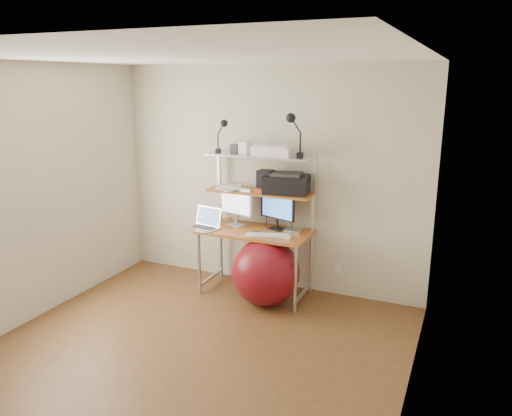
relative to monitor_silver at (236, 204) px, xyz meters
The scene contains 20 objects.
room 1.58m from the monitor_silver, 79.84° to the right, with size 3.60×3.60×3.60m.
computer_desk 0.28m from the monitor_silver, ahead, with size 1.20×0.60×1.57m.
wall_outlet 1.34m from the monitor_silver, 12.57° to the left, with size 0.08×0.01×0.12m, color silver.
monitor_silver is the anchor object (origin of this frame).
monitor_black 0.48m from the monitor_silver, ahead, with size 0.44×0.19×0.45m.
laptop 0.39m from the monitor_silver, 139.81° to the right, with size 0.36×0.31×0.29m.
keyboard 0.57m from the monitor_silver, 25.34° to the right, with size 0.46×0.13×0.01m, color silver.
mouse 0.76m from the monitor_silver, 17.68° to the right, with size 0.08×0.05×0.02m, color silver.
mac_mini 0.72m from the monitor_silver, ahead, with size 0.18×0.18×0.03m, color silver.
phone 0.46m from the monitor_silver, 32.98° to the right, with size 0.07×0.12×0.01m, color black.
printer 0.63m from the monitor_silver, ahead, with size 0.51×0.38×0.22m.
nas_cube 0.44m from the monitor_silver, ahead, with size 0.16×0.16×0.23m, color black.
red_box 0.40m from the monitor_silver, ahead, with size 0.18×0.12×0.05m, color #B13B1C.
scanner 0.76m from the monitor_silver, ahead, with size 0.46×0.32×0.12m.
box_white 0.64m from the monitor_silver, ahead, with size 0.11×0.09×0.13m, color silver.
box_grey 0.61m from the monitor_silver, 111.46° to the left, with size 0.09×0.09×0.09m, color #323234.
clip_lamp_left 0.84m from the monitor_silver, 168.32° to the right, with size 0.14×0.08×0.36m.
clip_lamp_right 1.11m from the monitor_silver, ahead, with size 0.18×0.10×0.45m.
exercise_ball 0.85m from the monitor_silver, 31.00° to the right, with size 0.72×0.72×0.72m, color maroon.
paper_stack 0.20m from the monitor_silver, 159.56° to the left, with size 0.41×0.42×0.02m.
Camera 1 is at (2.09, -3.31, 2.33)m, focal length 35.00 mm.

